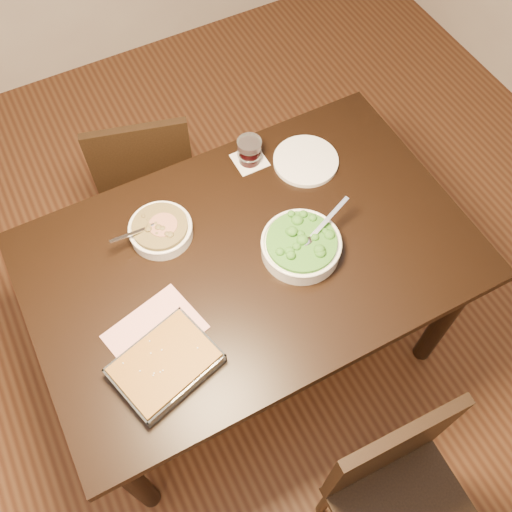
% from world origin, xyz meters
% --- Properties ---
extents(ground, '(4.00, 4.00, 0.00)m').
position_xyz_m(ground, '(0.00, 0.00, 0.00)').
color(ground, '#402012').
rests_on(ground, ground).
extents(table, '(1.40, 0.90, 0.75)m').
position_xyz_m(table, '(0.00, 0.00, 0.65)').
color(table, black).
rests_on(table, ground).
extents(magazine_a, '(0.30, 0.25, 0.01)m').
position_xyz_m(magazine_a, '(-0.37, -0.11, 0.75)').
color(magazine_a, '#C73949').
rests_on(magazine_a, table).
extents(coaster, '(0.11, 0.11, 0.00)m').
position_xyz_m(coaster, '(0.17, 0.34, 0.75)').
color(coaster, white).
rests_on(coaster, table).
extents(stew_bowl, '(0.23, 0.21, 0.08)m').
position_xyz_m(stew_bowl, '(-0.22, 0.20, 0.78)').
color(stew_bowl, white).
rests_on(stew_bowl, table).
extents(broccoli_bowl, '(0.28, 0.25, 0.10)m').
position_xyz_m(broccoli_bowl, '(0.14, -0.06, 0.78)').
color(broccoli_bowl, white).
rests_on(broccoli_bowl, table).
extents(baking_dish, '(0.32, 0.27, 0.05)m').
position_xyz_m(baking_dish, '(-0.39, -0.22, 0.77)').
color(baking_dish, silver).
rests_on(baking_dish, table).
extents(wine_tumbler, '(0.08, 0.08, 0.09)m').
position_xyz_m(wine_tumbler, '(0.17, 0.34, 0.80)').
color(wine_tumbler, black).
rests_on(wine_tumbler, coaster).
extents(dinner_plate, '(0.23, 0.23, 0.02)m').
position_xyz_m(dinner_plate, '(0.34, 0.24, 0.76)').
color(dinner_plate, white).
rests_on(dinner_plate, table).
extents(chair_near, '(0.41, 0.41, 0.84)m').
position_xyz_m(chair_near, '(0.08, -0.80, 0.47)').
color(chair_near, black).
rests_on(chair_near, ground).
extents(chair_far, '(0.47, 0.47, 0.81)m').
position_xyz_m(chair_far, '(-0.12, 0.71, 0.45)').
color(chair_far, black).
rests_on(chair_far, ground).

